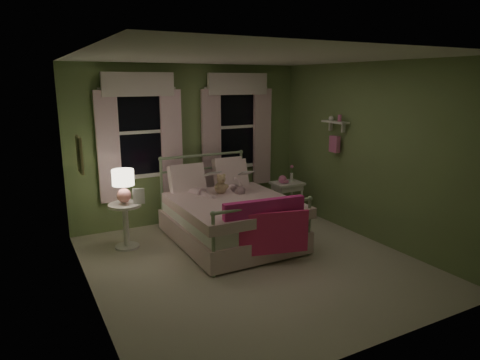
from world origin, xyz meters
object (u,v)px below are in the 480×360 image
child_left (199,173)px  child_right (233,172)px  nightstand_left (126,219)px  teddy_bear (221,185)px  table_lamp (123,183)px  nightstand_right (287,188)px  bed (230,217)px

child_left → child_right: (0.56, 0.00, -0.04)m
nightstand_left → teddy_bear: bearing=-7.3°
child_left → table_lamp: size_ratio=1.76×
child_left → table_lamp: bearing=-7.7°
nightstand_right → nightstand_left: bearing=-179.7°
child_left → teddy_bear: child_left is taller
nightstand_left → nightstand_right: same height
nightstand_left → nightstand_right: bearing=0.3°
bed → teddy_bear: bed is taller
teddy_bear → table_lamp: (-1.41, 0.18, 0.16)m
bed → nightstand_right: size_ratio=3.18×
bed → teddy_bear: (-0.01, 0.27, 0.42)m
child_left → nightstand_right: child_left is taller
child_right → nightstand_right: child_right is taller
child_left → child_right: bearing=173.3°
nightstand_left → table_lamp: size_ratio=1.38×
table_lamp → child_left: bearing=-1.1°
bed → table_lamp: bearing=162.2°
nightstand_left → child_right: bearing=-0.7°
bed → nightstand_right: bed is taller
nightstand_left → table_lamp: table_lamp is taller
teddy_bear → nightstand_right: size_ratio=0.49×
table_lamp → bed: bearing=-17.8°
child_right → nightstand_left: bearing=8.0°
nightstand_left → bed: bearing=-17.8°
child_right → nightstand_left: 1.77m
child_right → nightstand_left: size_ratio=1.15×
bed → nightstand_right: bearing=19.3°
bed → table_lamp: size_ratio=4.32×
teddy_bear → nightstand_left: bearing=172.7°
bed → nightstand_left: bed is taller
nightstand_left → nightstand_right: 2.76m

